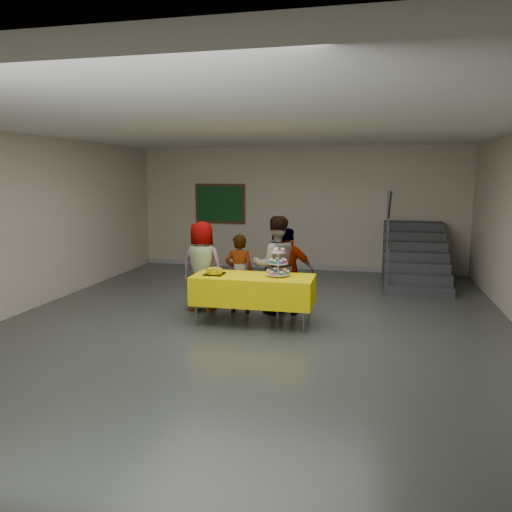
{
  "coord_description": "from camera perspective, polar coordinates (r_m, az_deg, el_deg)",
  "views": [
    {
      "loc": [
        1.73,
        -7.18,
        2.32
      ],
      "look_at": [
        -0.01,
        0.42,
        1.05
      ],
      "focal_mm": 35.0,
      "sensor_mm": 36.0,
      "label": 1
    }
  ],
  "objects": [
    {
      "name": "schoolchild_b",
      "position": [
        8.42,
        -1.91,
        -2.02
      ],
      "size": [
        0.51,
        0.36,
        1.35
      ],
      "primitive_type": "imported",
      "rotation": [
        0.0,
        0.0,
        3.21
      ],
      "color": "slate",
      "rests_on": "ground"
    },
    {
      "name": "bear_cake",
      "position": [
        7.88,
        -4.76,
        -1.7
      ],
      "size": [
        0.32,
        0.36,
        0.12
      ],
      "color": "black",
      "rests_on": "bake_table"
    },
    {
      "name": "room_shell",
      "position": [
        7.41,
        -0.59,
        7.78
      ],
      "size": [
        10.0,
        10.04,
        3.02
      ],
      "color": "#4C514C",
      "rests_on": "ground"
    },
    {
      "name": "cupcake_stand",
      "position": [
        7.72,
        2.54,
        -1.03
      ],
      "size": [
        0.38,
        0.38,
        0.44
      ],
      "color": "silver",
      "rests_on": "bake_table"
    },
    {
      "name": "schoolchild_d",
      "position": [
        8.39,
        3.74,
        -1.73
      ],
      "size": [
        0.85,
        0.36,
        1.45
      ],
      "primitive_type": "imported",
      "rotation": [
        0.0,
        0.0,
        3.14
      ],
      "color": "slate",
      "rests_on": "ground"
    },
    {
      "name": "schoolchild_a",
      "position": [
        8.61,
        -6.18,
        -1.16
      ],
      "size": [
        0.8,
        0.57,
        1.55
      ],
      "primitive_type": "imported",
      "rotation": [
        0.0,
        0.0,
        3.04
      ],
      "color": "slate",
      "rests_on": "ground"
    },
    {
      "name": "bake_table",
      "position": [
        7.8,
        -0.33,
        -3.81
      ],
      "size": [
        1.88,
        0.78,
        0.77
      ],
      "color": "#595960",
      "rests_on": "ground"
    },
    {
      "name": "noticeboard",
      "position": [
        12.72,
        -4.12,
        5.98
      ],
      "size": [
        1.3,
        0.05,
        1.0
      ],
      "color": "#472B16",
      "rests_on": "ground"
    },
    {
      "name": "schoolchild_c",
      "position": [
        8.35,
        2.32,
        -1.06
      ],
      "size": [
        0.97,
        0.86,
        1.65
      ],
      "primitive_type": "imported",
      "rotation": [
        0.0,
        0.0,
        3.48
      ],
      "color": "slate",
      "rests_on": "ground"
    },
    {
      "name": "staircase",
      "position": [
        11.5,
        17.59,
        -0.36
      ],
      "size": [
        1.3,
        2.4,
        2.04
      ],
      "color": "#424447",
      "rests_on": "ground"
    }
  ]
}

